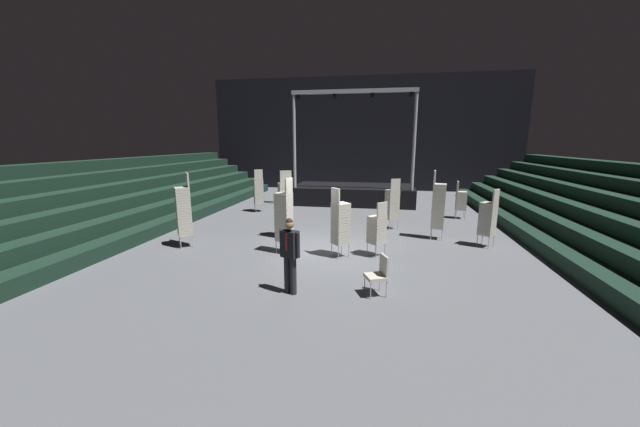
{
  "coord_description": "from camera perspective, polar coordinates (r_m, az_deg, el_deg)",
  "views": [
    {
      "loc": [
        1.61,
        -10.72,
        3.48
      ],
      "look_at": [
        -0.17,
        -0.91,
        1.4
      ],
      "focal_mm": 19.44,
      "sensor_mm": 36.0,
      "label": 1
    }
  ],
  "objects": [
    {
      "name": "chair_stack_front_right",
      "position": [
        14.2,
        11.79,
        1.58
      ],
      "size": [
        0.6,
        0.6,
        2.05
      ],
      "rotation": [
        0.0,
        0.0,
        0.5
      ],
      "color": "#B2B5BA",
      "rests_on": "ground_plane"
    },
    {
      "name": "man_with_tie",
      "position": [
        7.97,
        -5.02,
        -6.23
      ],
      "size": [
        0.55,
        0.38,
        1.79
      ],
      "rotation": [
        0.0,
        0.0,
        2.71
      ],
      "color": "black",
      "rests_on": "ground_plane"
    },
    {
      "name": "ground_plane",
      "position": [
        11.4,
        1.64,
        -6.26
      ],
      "size": [
        22.0,
        30.0,
        0.1
      ],
      "primitive_type": "cube",
      "color": "#515459"
    },
    {
      "name": "chair_stack_front_left",
      "position": [
        12.31,
        -21.52,
        0.45
      ],
      "size": [
        0.62,
        0.62,
        2.48
      ],
      "rotation": [
        0.0,
        0.0,
        2.24
      ],
      "color": "#B2B5BA",
      "rests_on": "ground_plane"
    },
    {
      "name": "chair_stack_rear_left",
      "position": [
        12.67,
        -5.77,
        1.52
      ],
      "size": [
        0.6,
        0.6,
        2.48
      ],
      "rotation": [
        0.0,
        0.0,
        0.5
      ],
      "color": "#B2B5BA",
      "rests_on": "ground_plane"
    },
    {
      "name": "loose_chair_near_man",
      "position": [
        8.14,
        9.65,
        -9.6
      ],
      "size": [
        0.58,
        0.58,
        0.95
      ],
      "rotation": [
        0.0,
        0.0,
        1.98
      ],
      "color": "#B2B5BA",
      "rests_on": "ground_plane"
    },
    {
      "name": "chair_stack_mid_centre",
      "position": [
        13.08,
        18.9,
        1.27
      ],
      "size": [
        0.51,
        0.51,
        2.48
      ],
      "rotation": [
        0.0,
        0.0,
        4.53
      ],
      "color": "#B2B5BA",
      "rests_on": "ground_plane"
    },
    {
      "name": "stage_riser",
      "position": [
        20.06,
        5.57,
        3.45
      ],
      "size": [
        6.73,
        3.42,
        6.07
      ],
      "color": "black",
      "rests_on": "ground_plane"
    },
    {
      "name": "chair_stack_rear_centre",
      "position": [
        10.51,
        3.37,
        -1.5
      ],
      "size": [
        0.62,
        0.62,
        2.14
      ],
      "rotation": [
        0.0,
        0.0,
        5.43
      ],
      "color": "#B2B5BA",
      "rests_on": "ground_plane"
    },
    {
      "name": "chair_stack_aisle_right",
      "position": [
        10.88,
        -5.94,
        -0.41
      ],
      "size": [
        0.53,
        0.53,
        2.39
      ],
      "rotation": [
        0.0,
        0.0,
        1.34
      ],
      "color": "#B2B5BA",
      "rests_on": "ground_plane"
    },
    {
      "name": "bleacher_bank_right",
      "position": [
        13.88,
        41.02,
        0.04
      ],
      "size": [
        4.5,
        24.0,
        2.7
      ],
      "rotation": [
        0.0,
        0.0,
        -1.57
      ],
      "color": "black",
      "rests_on": "ground_plane"
    },
    {
      "name": "arena_end_wall",
      "position": [
        25.77,
        6.86,
        12.85
      ],
      "size": [
        22.0,
        0.3,
        8.0
      ],
      "primitive_type": "cube",
      "color": "black",
      "rests_on": "ground_plane"
    },
    {
      "name": "chair_stack_mid_right",
      "position": [
        10.74,
        9.36,
        -2.5
      ],
      "size": [
        0.62,
        0.62,
        1.71
      ],
      "rotation": [
        0.0,
        0.0,
        0.83
      ],
      "color": "#B2B5BA",
      "rests_on": "ground_plane"
    },
    {
      "name": "chair_stack_aisle_left",
      "position": [
        17.08,
        22.18,
        2.08
      ],
      "size": [
        0.48,
        0.48,
        1.71
      ],
      "rotation": [
        0.0,
        0.0,
        4.62
      ],
      "color": "#B2B5BA",
      "rests_on": "ground_plane"
    },
    {
      "name": "chair_stack_rear_right",
      "position": [
        17.63,
        -10.08,
        3.73
      ],
      "size": [
        0.6,
        0.6,
        2.14
      ],
      "rotation": [
        0.0,
        0.0,
        0.5
      ],
      "color": "#B2B5BA",
      "rests_on": "ground_plane"
    },
    {
      "name": "bleacher_bank_left",
      "position": [
        15.79,
        -30.93,
        2.34
      ],
      "size": [
        4.5,
        24.0,
        2.7
      ],
      "rotation": [
        0.0,
        0.0,
        1.57
      ],
      "color": "black",
      "rests_on": "ground_plane"
    },
    {
      "name": "chair_stack_mid_left",
      "position": [
        12.79,
        25.91,
        -0.67
      ],
      "size": [
        0.62,
        0.62,
        1.96
      ],
      "rotation": [
        0.0,
        0.0,
        0.9
      ],
      "color": "#B2B5BA",
      "rests_on": "ground_plane"
    }
  ]
}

